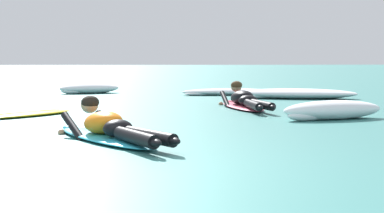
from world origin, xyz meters
name	(u,v)px	position (x,y,z in m)	size (l,w,h in m)	color
ground_plane	(98,96)	(0.00, 10.00, 0.00)	(120.00, 120.00, 0.00)	#387A75
surfer_near	(109,129)	(0.51, 1.93, 0.14)	(1.53, 2.48, 0.54)	#2DB2D1
surfer_far	(244,101)	(2.86, 6.12, 0.14)	(0.69, 2.72, 0.55)	#E54C66
drifting_surfboard	(24,114)	(-0.94, 5.03, 0.03)	(1.61, 1.68, 0.16)	yellow
whitewater_front	(295,94)	(4.56, 8.79, 0.11)	(2.96, 1.66, 0.23)	white
whitewater_mid_left	(333,110)	(3.85, 4.07, 0.14)	(1.78, 0.94, 0.29)	white
whitewater_mid_right	(89,89)	(-0.28, 11.32, 0.13)	(1.72, 1.18, 0.27)	white
whitewater_back	(228,92)	(3.22, 10.22, 0.08)	(2.36, 0.72, 0.17)	white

